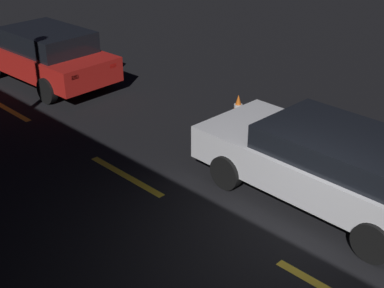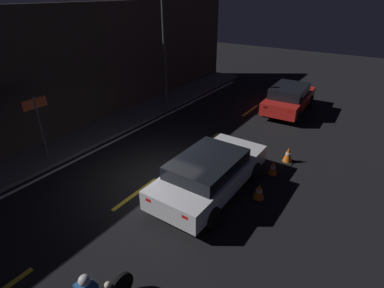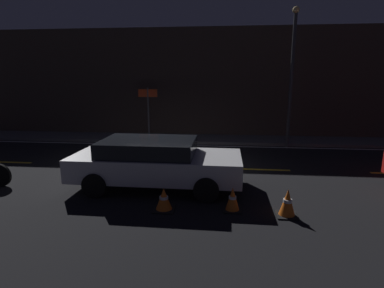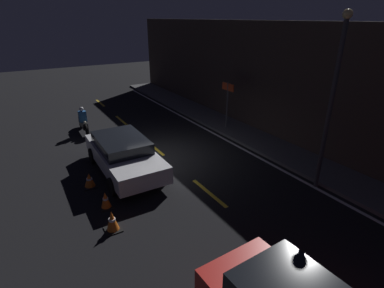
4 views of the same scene
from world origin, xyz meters
The scene contains 14 objects.
ground_plane centered at (0.00, 0.00, 0.00)m, with size 56.00×56.00×0.00m, color black.
raised_curb centered at (0.00, 4.60, 0.06)m, with size 28.00×1.93×0.13m.
building_front centered at (0.00, 5.71, 2.70)m, with size 28.00×0.30×5.40m.
lane_dash_c centered at (-1.00, 0.00, 0.00)m, with size 2.00×0.14×0.01m.
lane_dash_d centered at (3.50, 0.00, 0.00)m, with size 2.00×0.14×0.01m.
lane_dash_e centered at (8.00, 0.00, 0.00)m, with size 2.00×0.14×0.01m.
lane_solid_kerb centered at (0.00, 3.38, 0.00)m, with size 25.20×0.14×0.01m.
sedan_white centered at (0.45, -1.90, 0.73)m, with size 4.56×2.05×1.33m.
taxi_red centered at (8.94, -1.72, 0.77)m, with size 4.35×2.02×1.45m.
traffic_cone_near centered at (0.96, -3.37, 0.25)m, with size 0.48×0.48×0.52m.
traffic_cone_mid centered at (2.52, -3.25, 0.27)m, with size 0.41×0.41×0.55m.
traffic_cone_far centered at (3.69, -3.40, 0.30)m, with size 0.45×0.45×0.61m.
shop_sign centered at (-1.26, 4.32, 1.81)m, with size 0.90×0.08×2.40m.
street_lamp centered at (5.10, 3.48, 3.24)m, with size 0.28×0.28×5.76m.
Camera 2 is at (-6.49, -5.85, 5.82)m, focal length 28.00 mm.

